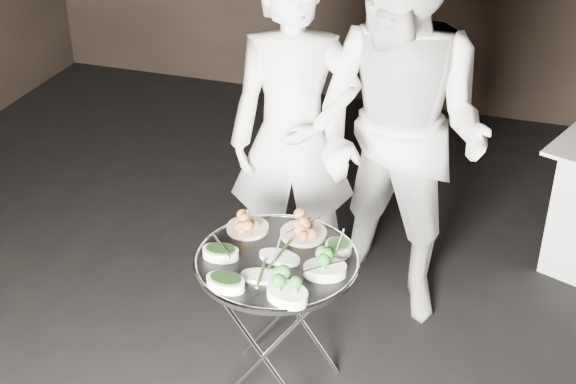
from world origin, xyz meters
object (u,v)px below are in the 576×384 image
(tray_stand, at_px, (277,321))
(waiter_right, at_px, (399,135))
(serving_tray, at_px, (277,261))
(waiter_left, at_px, (294,139))

(tray_stand, distance_m, waiter_right, 1.03)
(waiter_right, bearing_deg, serving_tray, -90.36)
(tray_stand, height_order, serving_tray, serving_tray)
(serving_tray, xyz_separation_m, waiter_left, (-0.17, 0.78, 0.16))
(serving_tray, height_order, waiter_left, waiter_left)
(tray_stand, xyz_separation_m, waiter_left, (-0.17, 0.78, 0.48))
(tray_stand, relative_size, waiter_left, 0.40)
(tray_stand, xyz_separation_m, waiter_right, (0.33, 0.80, 0.56))
(serving_tray, bearing_deg, tray_stand, 180.00)
(waiter_left, xyz_separation_m, waiter_right, (0.51, 0.02, 0.09))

